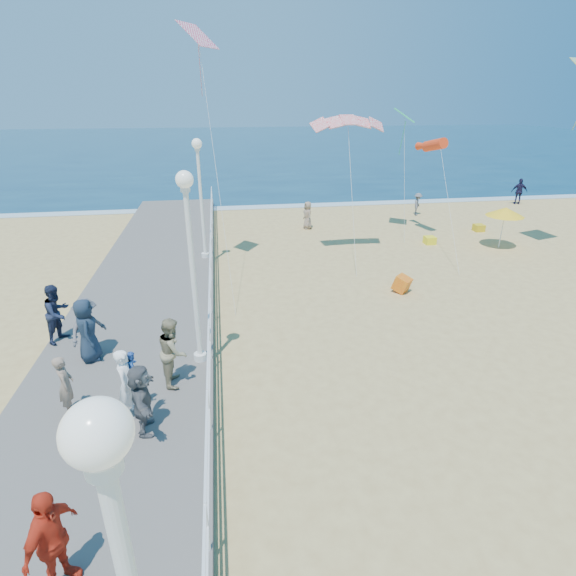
{
  "coord_description": "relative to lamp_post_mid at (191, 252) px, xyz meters",
  "views": [
    {
      "loc": [
        -4.54,
        -11.28,
        7.37
      ],
      "look_at": [
        -2.5,
        2.0,
        1.6
      ],
      "focal_mm": 28.0,
      "sensor_mm": 36.0,
      "label": 1
    }
  ],
  "objects": [
    {
      "name": "ocean",
      "position": [
        5.35,
        65.0,
        -3.65
      ],
      "size": [
        160.0,
        90.0,
        0.05
      ],
      "primitive_type": "cube",
      "color": "#0C2F4A",
      "rests_on": "ground"
    },
    {
      "name": "lamp_post_far",
      "position": [
        0.0,
        9.0,
        0.0
      ],
      "size": [
        0.44,
        0.44,
        5.32
      ],
      "color": "white",
      "rests_on": "boardwalk"
    },
    {
      "name": "spectator_2",
      "position": [
        -3.12,
        0.74,
        -2.37
      ],
      "size": [
        1.2,
        1.33,
        1.79
      ],
      "primitive_type": "imported",
      "rotation": [
        0.0,
        0.0,
        0.98
      ],
      "color": "#5C5B60",
      "rests_on": "boardwalk"
    },
    {
      "name": "kite_parafoil",
      "position": [
        6.7,
        9.36,
        2.72
      ],
      "size": [
        3.4,
        0.94,
        0.65
      ],
      "primitive_type": null,
      "rotation": [
        0.44,
        0.0,
        0.0
      ],
      "color": "red"
    },
    {
      "name": "surf_line",
      "position": [
        5.35,
        20.5,
        -3.63
      ],
      "size": [
        160.0,
        1.2,
        0.04
      ],
      "primitive_type": "cube",
      "color": "white",
      "rests_on": "ground"
    },
    {
      "name": "railing",
      "position": [
        0.3,
        0.0,
        -2.41
      ],
      "size": [
        0.05,
        42.0,
        0.55
      ],
      "color": "white",
      "rests_on": "boardwalk"
    },
    {
      "name": "box_kite",
      "position": [
        7.91,
        4.57,
        -3.36
      ],
      "size": [
        0.89,
        0.89,
        0.74
      ],
      "primitive_type": "cube",
      "rotation": [
        0.31,
        0.0,
        0.75
      ],
      "color": "red",
      "rests_on": "ground"
    },
    {
      "name": "beach_walker_a",
      "position": [
        13.84,
        16.71,
        -2.93
      ],
      "size": [
        0.96,
        1.09,
        1.46
      ],
      "primitive_type": "imported",
      "rotation": [
        0.0,
        0.0,
        1.02
      ],
      "color": "slate",
      "rests_on": "ground"
    },
    {
      "name": "beach_walker_c",
      "position": [
        5.95,
        14.51,
        -2.84
      ],
      "size": [
        0.65,
        0.88,
        1.64
      ],
      "primitive_type": "imported",
      "rotation": [
        0.0,
        0.0,
        -1.4
      ],
      "color": "gray",
      "rests_on": "ground"
    },
    {
      "name": "boardwalk",
      "position": [
        -2.15,
        0.0,
        -3.46
      ],
      "size": [
        5.0,
        44.0,
        0.4
      ],
      "primitive_type": "cube",
      "color": "slate",
      "rests_on": "ground"
    },
    {
      "name": "beach_chair_right",
      "position": [
        15.85,
        12.43,
        -3.46
      ],
      "size": [
        0.55,
        0.55,
        0.4
      ],
      "primitive_type": "cube",
      "color": "gold",
      "rests_on": "ground"
    },
    {
      "name": "beach_umbrella",
      "position": [
        15.24,
        9.37,
        -1.75
      ],
      "size": [
        1.9,
        1.9,
        2.14
      ],
      "color": "white",
      "rests_on": "ground"
    },
    {
      "name": "woman_holding_toddler",
      "position": [
        -1.54,
        -2.2,
        -2.39
      ],
      "size": [
        0.53,
        0.7,
        1.75
      ],
      "primitive_type": "imported",
      "rotation": [
        0.0,
        0.0,
        1.39
      ],
      "color": "white",
      "rests_on": "boardwalk"
    },
    {
      "name": "spectator_6",
      "position": [
        -3.0,
        -1.88,
        -2.5
      ],
      "size": [
        0.49,
        0.63,
        1.52
      ],
      "primitive_type": "imported",
      "rotation": [
        0.0,
        0.0,
        1.83
      ],
      "color": "#89715E",
      "rests_on": "boardwalk"
    },
    {
      "name": "beach_chair_left",
      "position": [
        11.9,
        10.53,
        -3.46
      ],
      "size": [
        0.55,
        0.55,
        0.4
      ],
      "primitive_type": "cube",
      "color": "yellow",
      "rests_on": "ground"
    },
    {
      "name": "lamp_post_mid",
      "position": [
        0.0,
        0.0,
        0.0
      ],
      "size": [
        0.44,
        0.44,
        5.32
      ],
      "color": "white",
      "rests_on": "boardwalk"
    },
    {
      "name": "kite_windsock",
      "position": [
        12.22,
        11.98,
        1.32
      ],
      "size": [
        1.0,
        2.67,
        1.08
      ],
      "primitive_type": "cylinder",
      "rotation": [
        1.36,
        0.0,
        0.17
      ],
      "color": "red"
    },
    {
      "name": "ground",
      "position": [
        5.35,
        0.0,
        -3.66
      ],
      "size": [
        160.0,
        160.0,
        0.0
      ],
      "primitive_type": "plane",
      "color": "tan",
      "rests_on": "ground"
    },
    {
      "name": "toddler_held",
      "position": [
        -1.39,
        -2.05,
        -2.03
      ],
      "size": [
        0.35,
        0.42,
        0.76
      ],
      "primitive_type": "imported",
      "rotation": [
        0.0,
        0.0,
        1.39
      ],
      "color": "blue",
      "rests_on": "boardwalk"
    },
    {
      "name": "spectator_5",
      "position": [
        -1.13,
        -2.82,
        -2.42
      ],
      "size": [
        0.67,
        1.61,
        1.69
      ],
      "primitive_type": "imported",
      "rotation": [
        0.0,
        0.0,
        1.68
      ],
      "color": "#545559",
      "rests_on": "boardwalk"
    },
    {
      "name": "spectator_3",
      "position": [
        -1.94,
        -6.2,
        -2.34
      ],
      "size": [
        0.82,
        1.17,
        1.84
      ],
      "primitive_type": "imported",
      "rotation": [
        0.0,
        0.0,
        1.19
      ],
      "color": "red",
      "rests_on": "boardwalk"
    },
    {
      "name": "spectator_7",
      "position": [
        -4.25,
        1.82,
        -2.35
      ],
      "size": [
        0.99,
        1.09,
        1.83
      ],
      "primitive_type": "imported",
      "rotation": [
        0.0,
        0.0,
        1.16
      ],
      "color": "#1B243D",
      "rests_on": "boardwalk"
    },
    {
      "name": "spectator_4",
      "position": [
        -3.08,
        0.51,
        -2.33
      ],
      "size": [
        0.77,
        1.02,
        1.86
      ],
      "primitive_type": "imported",
      "rotation": [
        0.0,
        0.0,
        1.79
      ],
      "color": "#1A2839",
      "rests_on": "boardwalk"
    },
    {
      "name": "kite_diamond_redwhite",
      "position": [
        0.37,
        8.39,
        5.82
      ],
      "size": [
        1.6,
        1.71,
        0.91
      ],
      "primitive_type": "cube",
      "rotation": [
        0.72,
        0.0,
        1.03
      ],
      "color": "#CE184D"
    },
    {
      "name": "spectator_1",
      "position": [
        -0.6,
        -0.99,
        -2.34
      ],
      "size": [
        0.71,
        0.9,
        1.85
      ],
      "primitive_type": "imported",
      "rotation": [
        0.0,
        0.0,
        1.56
      ],
      "color": "gray",
      "rests_on": "boardwalk"
    },
    {
      "name": "kite_diamond_green",
      "position": [
        10.85,
        13.13,
        2.75
      ],
      "size": [
        1.56,
        1.66,
        0.72
      ],
      "primitive_type": "cube",
      "rotation": [
        0.56,
        0.0,
        1.16
      ],
      "color": "#27BA6E"
    },
    {
      "name": "beach_walker_b",
      "position": [
        22.55,
        18.71,
        -2.73
      ],
      "size": [
        1.18,
        0.77,
        1.86
      ],
      "primitive_type": "imported",
      "rotation": [
        0.0,
        0.0,
        2.82
      ],
      "color": "#1C1A39",
      "rests_on": "ground"
    }
  ]
}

